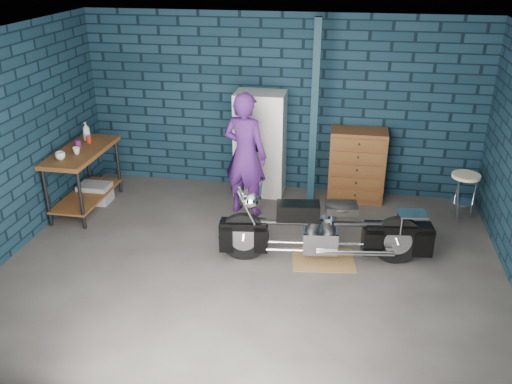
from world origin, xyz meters
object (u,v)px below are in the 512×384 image
workbench (85,179)px  person (245,155)px  locker (260,144)px  tool_chest (357,166)px  motorcycle (325,226)px  shop_stool (462,197)px  storage_bin (95,193)px

workbench → person: person is taller
person → locker: (0.09, 0.74, -0.09)m
person → tool_chest: (1.56, 0.74, -0.34)m
motorcycle → shop_stool: 2.32m
person → locker: person is taller
motorcycle → locker: 2.21m
motorcycle → storage_bin: 3.69m
motorcycle → locker: (-1.12, 1.88, 0.31)m
storage_bin → person: bearing=1.4°
workbench → storage_bin: (0.02, 0.22, -0.31)m
locker → shop_stool: locker is taller
tool_chest → shop_stool: tool_chest is taller
motorcycle → tool_chest: 1.91m
workbench → motorcycle: motorcycle is taller
shop_stool → storage_bin: bearing=-176.3°
tool_chest → shop_stool: size_ratio=1.57×
person → tool_chest: 1.76m
storage_bin → tool_chest: 3.97m
person → locker: 0.75m
person → locker: bearing=-79.2°
motorcycle → tool_chest: size_ratio=2.01×
workbench → person: (2.33, 0.27, 0.43)m
storage_bin → shop_stool: (5.33, 0.34, 0.21)m
motorcycle → person: size_ratio=1.23×
workbench → storage_bin: bearing=84.7°
person → storage_bin: person is taller
workbench → shop_stool: size_ratio=2.01×
storage_bin → shop_stool: size_ratio=0.66×
person → shop_stool: 3.09m
locker → workbench: bearing=-157.3°
person → locker: size_ratio=1.12×
person → tool_chest: size_ratio=1.63×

